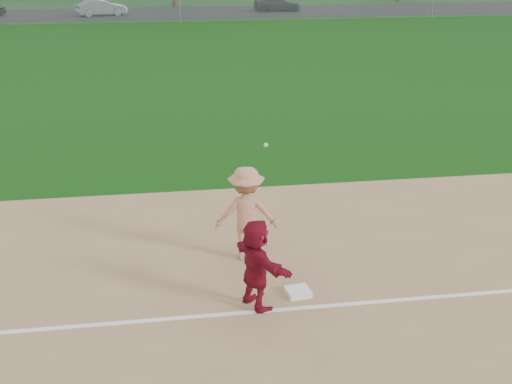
{
  "coord_description": "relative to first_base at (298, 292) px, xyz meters",
  "views": [
    {
      "loc": [
        -1.75,
        -10.1,
        5.98
      ],
      "look_at": [
        0.0,
        1.5,
        1.3
      ],
      "focal_mm": 45.0,
      "sensor_mm": 36.0,
      "label": 1
    }
  ],
  "objects": [
    {
      "name": "car_mid",
      "position": [
        -6.62,
        45.04,
        0.59
      ],
      "size": [
        4.17,
        2.46,
        1.3
      ],
      "primitive_type": "imported",
      "rotation": [
        0.0,
        0.0,
        1.87
      ],
      "color": "slate",
      "rests_on": "parking_asphalt"
    },
    {
      "name": "car_right",
      "position": [
        8.02,
        46.36,
        0.54
      ],
      "size": [
        4.09,
        1.67,
        1.19
      ],
      "primitive_type": "imported",
      "rotation": [
        0.0,
        0.0,
        1.57
      ],
      "color": "black",
      "rests_on": "parking_asphalt"
    },
    {
      "name": "foul_line",
      "position": [
        -0.49,
        -0.47,
        -0.04
      ],
      "size": [
        60.0,
        0.1,
        0.01
      ],
      "primitive_type": "cube",
      "color": "white",
      "rests_on": "infield_dirt"
    },
    {
      "name": "base_runner",
      "position": [
        -0.8,
        -0.27,
        0.76
      ],
      "size": [
        1.08,
        1.56,
        1.62
      ],
      "primitive_type": "imported",
      "rotation": [
        0.0,
        0.0,
        2.02
      ],
      "color": "maroon",
      "rests_on": "infield_dirt"
    },
    {
      "name": "first_base",
      "position": [
        0.0,
        0.0,
        0.0
      ],
      "size": [
        0.46,
        0.46,
        0.09
      ],
      "primitive_type": "cube",
      "rotation": [
        0.0,
        0.0,
        0.13
      ],
      "color": "white",
      "rests_on": "infield_dirt"
    },
    {
      "name": "first_base_play",
      "position": [
        -0.72,
        1.55,
        0.91
      ],
      "size": [
        1.28,
        1.18,
        2.61
      ],
      "color": "#A6A6A9",
      "rests_on": "infield_dirt"
    },
    {
      "name": "ground",
      "position": [
        -0.49,
        0.33,
        -0.07
      ],
      "size": [
        160.0,
        160.0,
        0.0
      ],
      "primitive_type": "plane",
      "color": "#10420C",
      "rests_on": "ground"
    },
    {
      "name": "parking_asphalt",
      "position": [
        -0.49,
        46.33,
        -0.06
      ],
      "size": [
        120.0,
        10.0,
        0.01
      ],
      "primitive_type": "cube",
      "color": "black",
      "rests_on": "ground"
    }
  ]
}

